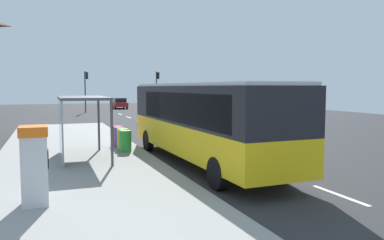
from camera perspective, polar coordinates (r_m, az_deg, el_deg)
name	(u,v)px	position (r m, az deg, el deg)	size (l,w,h in m)	color
ground_plane	(151,127)	(29.46, -6.14, -1.09)	(56.00, 92.00, 0.04)	#2D2D30
sidewalk_platform	(75,158)	(16.65, -17.12, -5.54)	(6.20, 30.00, 0.18)	#999993
lane_stripe_seg_0	(339,195)	(11.72, 21.24, -10.47)	(0.16, 2.20, 0.01)	silver
lane_stripe_seg_1	(251,163)	(15.68, 8.87, -6.33)	(0.16, 2.20, 0.01)	silver
lane_stripe_seg_2	(204,145)	(20.11, 1.80, -3.79)	(0.16, 2.20, 0.01)	silver
lane_stripe_seg_3	(174,134)	(24.76, -2.65, -2.15)	(0.16, 2.20, 0.01)	silver
lane_stripe_seg_4	(154,127)	(29.52, -5.67, -1.02)	(0.16, 2.20, 0.01)	silver
lane_stripe_seg_5	(140,121)	(34.35, -7.85, -0.21)	(0.16, 2.20, 0.01)	silver
lane_stripe_seg_6	(129,117)	(39.23, -9.48, 0.40)	(0.16, 2.20, 0.01)	silver
lane_stripe_seg_7	(120,114)	(44.13, -10.76, 0.88)	(0.16, 2.20, 0.01)	silver
bus	(202,118)	(15.02, 1.49, 0.31)	(2.78, 11.07, 3.21)	yellow
white_van	(162,106)	(34.16, -4.45, 2.04)	(2.25, 5.29, 2.30)	white
sedan_near	(120,103)	(55.88, -10.79, 2.52)	(1.97, 4.46, 1.52)	#A51919
ticket_machine	(35,165)	(10.06, -22.54, -6.23)	(0.66, 0.76, 1.94)	silver
recycling_bin_green	(126,141)	(17.26, -9.95, -3.13)	(0.52, 0.52, 0.95)	green
recycling_bin_yellow	(123,139)	(17.94, -10.37, -2.83)	(0.52, 0.52, 0.95)	yellow
recycling_bin_blue	(120,137)	(18.63, -10.76, -2.56)	(0.52, 0.52, 0.95)	blue
recycling_bin_red	(117,136)	(19.31, -11.12, -2.30)	(0.52, 0.52, 0.95)	red
traffic_light_near_side	(157,85)	(48.05, -5.24, 5.24)	(0.49, 0.28, 5.02)	#2D2D2D
traffic_light_far_side	(86,85)	(47.28, -15.63, 5.04)	(0.49, 0.28, 4.96)	#2D2D2D
bus_shelter	(75,111)	(15.82, -17.21, 1.25)	(1.80, 4.00, 2.50)	#4C4C51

